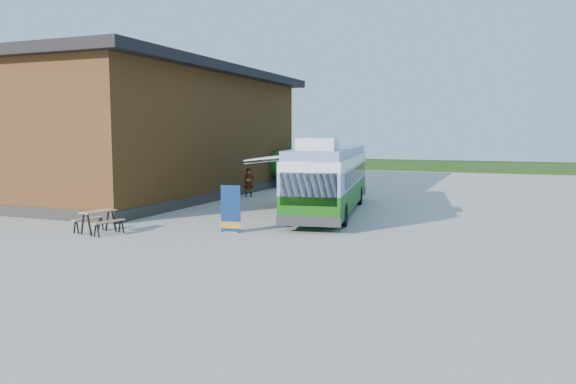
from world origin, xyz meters
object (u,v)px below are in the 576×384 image
at_px(bus, 330,177).
at_px(slurry_tanker, 298,164).
at_px(banner, 231,213).
at_px(person_a, 249,183).
at_px(picnic_table, 98,217).
at_px(person_b, 340,196).

bearing_deg(bus, slurry_tanker, 107.19).
height_order(banner, person_a, banner).
distance_m(picnic_table, slurry_tanker, 21.10).
xyz_separation_m(person_b, slurry_tanker, (-7.00, 13.07, 0.62)).
bearing_deg(banner, person_b, 58.43).
relative_size(bus, slurry_tanker, 1.68).
bearing_deg(banner, person_a, 103.03).
bearing_deg(person_a, slurry_tanker, 62.18).
relative_size(banner, person_a, 1.07).
xyz_separation_m(bus, slurry_tanker, (-6.42, 12.81, -0.19)).
relative_size(person_b, slurry_tanker, 0.25).
xyz_separation_m(bus, person_a, (-6.42, 4.63, -0.85)).
relative_size(bus, person_a, 7.01).
height_order(bus, banner, bus).
xyz_separation_m(picnic_table, person_a, (0.00, 12.91, 0.21)).
relative_size(banner, person_b, 1.03).
relative_size(bus, person_b, 6.71).
xyz_separation_m(person_a, slurry_tanker, (-0.00, 8.17, 0.66)).
height_order(bus, person_a, bus).
bearing_deg(bus, person_b, -33.45).
bearing_deg(person_b, banner, 6.26).
bearing_deg(banner, slurry_tanker, 93.90).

